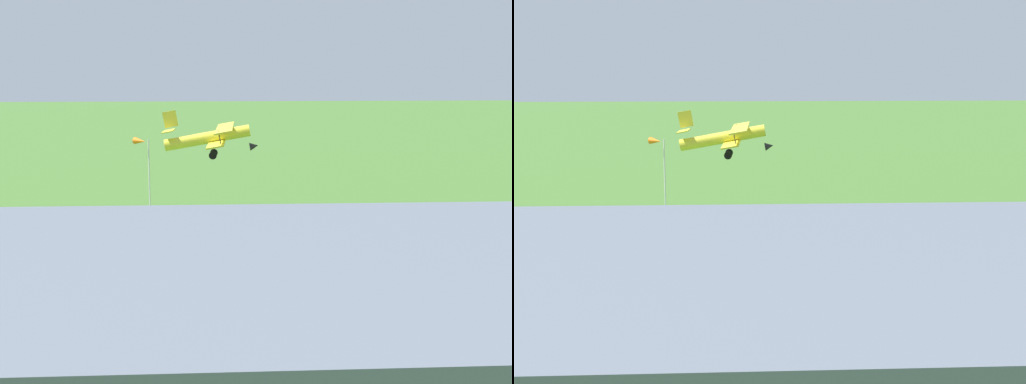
% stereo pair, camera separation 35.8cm
% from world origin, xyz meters
% --- Properties ---
extents(ground_plane, '(400.00, 400.00, 0.00)m').
position_xyz_m(ground_plane, '(0.00, 0.00, 0.00)').
color(ground_plane, '#3D6628').
extents(hangar, '(33.82, 14.64, 7.39)m').
position_xyz_m(hangar, '(1.21, 38.65, 3.70)').
color(hangar, beige).
rests_on(hangar, ground_plane).
extents(biplane, '(7.92, 9.36, 3.93)m').
position_xyz_m(biplane, '(8.72, -1.82, 6.59)').
color(biplane, yellow).
extents(person_at_fence_line, '(0.49, 0.49, 1.67)m').
position_xyz_m(person_at_fence_line, '(18.70, 18.56, 0.83)').
color(person_at_fence_line, beige).
rests_on(person_at_fence_line, ground_plane).
extents(person_by_parked_cars, '(0.54, 0.54, 1.61)m').
position_xyz_m(person_by_parked_cars, '(5.00, 19.20, 0.80)').
color(person_by_parked_cars, orange).
rests_on(person_by_parked_cars, ground_plane).
extents(windsock, '(1.44, 1.33, 6.32)m').
position_xyz_m(windsock, '(14.69, -4.56, 5.55)').
color(windsock, silver).
rests_on(windsock, ground_plane).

